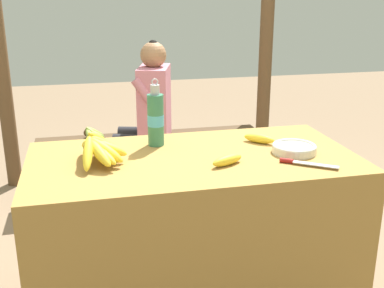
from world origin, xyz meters
TOP-DOWN VIEW (x-y plane):
  - market_counter at (0.00, 0.00)m, footprint 1.41×0.72m
  - banana_bunch_ripe at (-0.40, 0.00)m, footprint 0.20×0.31m
  - serving_bowl at (0.45, -0.05)m, footprint 0.19×0.19m
  - water_bottle at (-0.13, 0.20)m, footprint 0.08×0.08m
  - loose_banana_front at (0.11, -0.14)m, footprint 0.16×0.10m
  - loose_banana_side at (0.35, 0.12)m, footprint 0.14×0.13m
  - knife at (0.41, -0.20)m, footprint 0.21×0.16m
  - wooden_bench at (0.01, 1.39)m, footprint 1.63×0.32m
  - seated_vendor at (-0.01, 1.38)m, footprint 0.46×0.43m
  - banana_bunch_green at (-0.41, 1.40)m, footprint 0.16×0.27m
  - support_post_far at (1.04, 1.84)m, footprint 0.11×0.11m

SIDE VIEW (x-z plane):
  - wooden_bench at x=0.01m, z-range 0.15..0.60m
  - market_counter at x=0.00m, z-range 0.00..0.78m
  - banana_bunch_green at x=-0.41m, z-range 0.45..0.56m
  - seated_vendor at x=-0.01m, z-range 0.09..1.23m
  - knife at x=0.41m, z-range 0.78..0.80m
  - serving_bowl at x=0.45m, z-range 0.78..0.82m
  - loose_banana_front at x=0.11m, z-range 0.78..0.82m
  - loose_banana_side at x=0.35m, z-range 0.78..0.82m
  - banana_bunch_ripe at x=-0.40m, z-range 0.77..0.92m
  - water_bottle at x=-0.13m, z-range 0.75..1.06m
  - support_post_far at x=1.04m, z-range 0.00..2.61m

